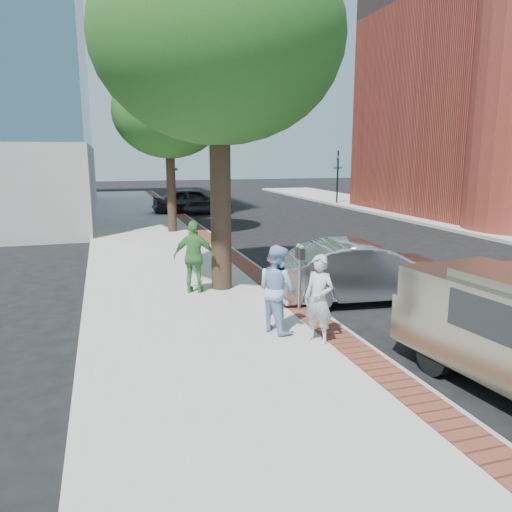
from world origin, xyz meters
name	(u,v)px	position (x,y,z in m)	size (l,w,h in m)	color
ground	(267,313)	(0.00, 0.00, 0.00)	(120.00, 120.00, 0.00)	black
sidewalk	(160,250)	(-1.50, 8.00, 0.07)	(5.00, 60.00, 0.15)	#9E9991
brick_strip	(219,245)	(0.70, 8.00, 0.15)	(0.60, 60.00, 0.01)	brown
curb	(227,246)	(1.05, 8.00, 0.07)	(0.10, 60.00, 0.15)	gray
sidewalk_far	(511,231)	(14.50, 8.00, 0.07)	(5.00, 60.00, 0.15)	#9E9991
signal_near	(172,175)	(0.90, 22.00, 2.25)	(0.70, 0.15, 3.80)	black
signal_far	(338,173)	(12.50, 22.00, 2.25)	(0.70, 0.15, 3.80)	black
tree_near	(218,40)	(-0.60, 1.90, 6.17)	(6.00, 6.00, 8.51)	black
tree_far	(169,112)	(-0.50, 12.00, 5.30)	(4.80, 4.80, 7.14)	black
parking_meter	(300,263)	(0.63, -0.40, 1.21)	(0.12, 0.32, 1.47)	gray
person_gray	(319,299)	(0.23, -2.32, 0.97)	(0.59, 0.39, 1.63)	#ADAEB2
person_officer	(277,289)	(-0.30, -1.54, 1.00)	(0.83, 0.65, 1.71)	#8DB3DB
person_green	(195,257)	(-1.33, 1.69, 1.05)	(1.06, 0.44, 1.80)	#418C3F
sedan_silver	(363,271)	(2.55, 0.23, 0.74)	(1.58, 4.52, 1.49)	#B2B5BA
bg_car	(192,201)	(1.71, 19.43, 0.80)	(1.88, 4.67, 1.59)	black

